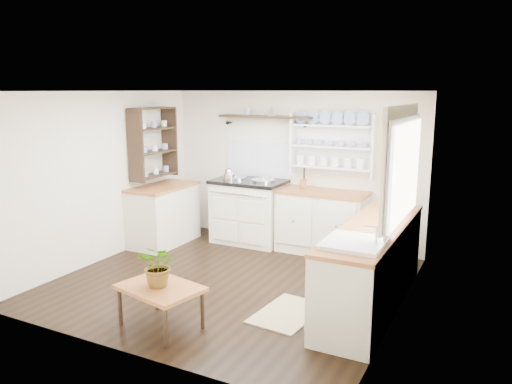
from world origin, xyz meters
TOP-DOWN VIEW (x-y plane):
  - floor at (0.00, 0.00)m, footprint 4.00×3.80m
  - wall_back at (0.00, 1.90)m, footprint 4.00×0.02m
  - wall_right at (2.00, 0.00)m, footprint 0.02×3.80m
  - wall_left at (-2.00, 0.00)m, footprint 0.02×3.80m
  - ceiling at (0.00, 0.00)m, footprint 4.00×3.80m
  - window at (1.95, 0.15)m, footprint 0.08×1.55m
  - aga_cooker at (-0.58, 1.57)m, footprint 1.09×0.75m
  - back_cabinets at (0.60, 1.60)m, footprint 1.27×0.63m
  - right_cabinets at (1.70, 0.10)m, footprint 0.62×2.43m
  - belfast_sink at (1.70, -0.65)m, footprint 0.55×0.60m
  - left_cabinets at (-1.70, 0.90)m, footprint 0.62×1.13m
  - plate_rack at (0.65, 1.86)m, footprint 1.20×0.22m
  - high_shelf at (-0.40, 1.78)m, footprint 1.50×0.29m
  - left_shelving at (-1.84, 0.90)m, footprint 0.28×0.80m
  - kettle at (-0.86, 1.45)m, footprint 0.18×0.18m
  - utensil_crock at (0.26, 1.68)m, footprint 0.11×0.11m
  - center_table at (-0.02, -1.36)m, footprint 0.89×0.72m
  - potted_plant at (-0.02, -1.36)m, footprint 0.40×0.35m
  - floor_rug at (0.98, -0.52)m, footprint 0.63×0.90m

SIDE VIEW (x-z plane):
  - floor at x=0.00m, z-range -0.01..0.01m
  - floor_rug at x=0.98m, z-range 0.00..0.02m
  - center_table at x=-0.02m, z-range 0.17..0.60m
  - right_cabinets at x=1.70m, z-range 0.01..0.91m
  - left_cabinets at x=-1.70m, z-range 0.01..0.91m
  - back_cabinets at x=0.60m, z-range 0.01..0.91m
  - aga_cooker at x=-0.58m, z-range -0.01..0.99m
  - potted_plant at x=-0.02m, z-range 0.43..0.86m
  - belfast_sink at x=1.70m, z-range 0.58..1.03m
  - utensil_crock at x=0.26m, z-range 0.91..1.03m
  - kettle at x=-0.86m, z-range 0.93..1.15m
  - wall_back at x=0.00m, z-range 0.00..2.30m
  - wall_right at x=2.00m, z-range 0.00..2.30m
  - wall_left at x=-2.00m, z-range 0.00..2.30m
  - left_shelving at x=-1.84m, z-range 1.02..2.08m
  - plate_rack at x=0.65m, z-range 1.11..2.01m
  - window at x=1.95m, z-range 0.95..2.17m
  - high_shelf at x=-0.40m, z-range 1.83..1.99m
  - ceiling at x=0.00m, z-range 2.29..2.30m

